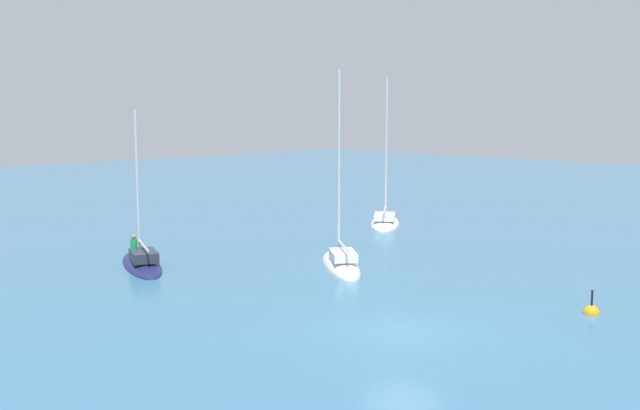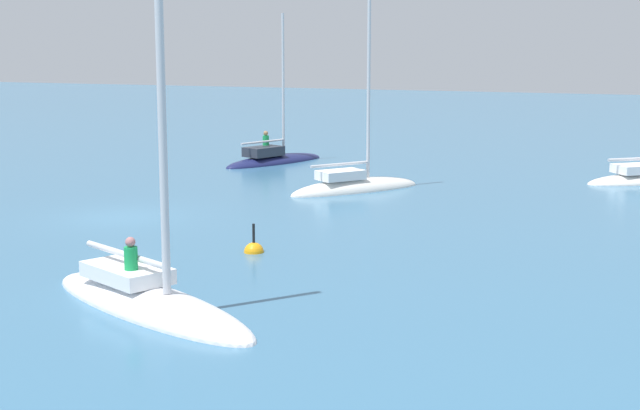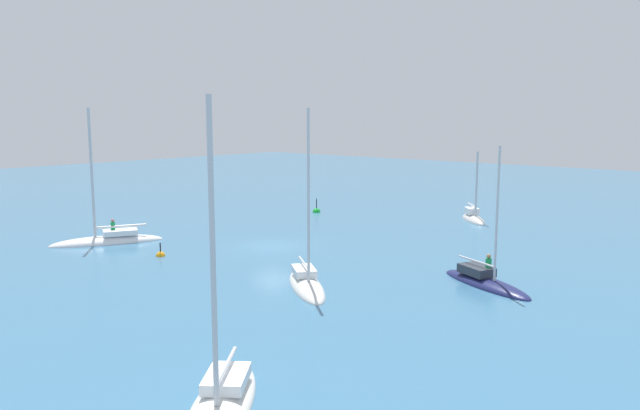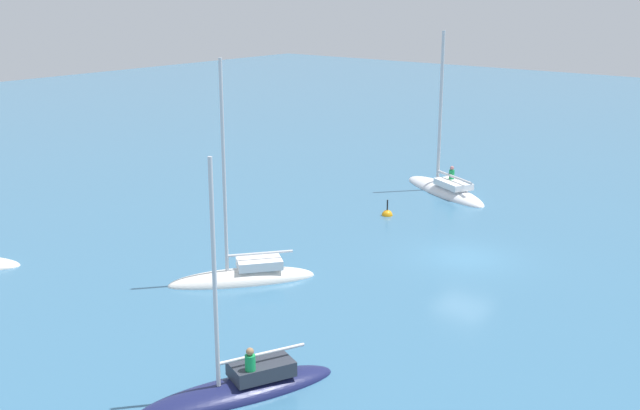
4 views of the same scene
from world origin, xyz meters
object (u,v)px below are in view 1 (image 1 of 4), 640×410
(yacht_1, at_px, (341,264))
(ketch, at_px, (142,264))
(channel_buoy, at_px, (591,313))
(sloop, at_px, (385,222))

(yacht_1, bearing_deg, ketch, 81.45)
(channel_buoy, bearing_deg, yacht_1, 93.51)
(yacht_1, distance_m, sloop, 13.33)
(yacht_1, distance_m, channel_buoy, 11.94)
(ketch, xyz_separation_m, channel_buoy, (7.28, -18.80, -0.12))
(sloop, bearing_deg, yacht_1, 173.17)
(ketch, height_order, channel_buoy, ketch)
(ketch, relative_size, yacht_1, 0.80)
(ketch, bearing_deg, sloop, -66.75)
(yacht_1, height_order, channel_buoy, yacht_1)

